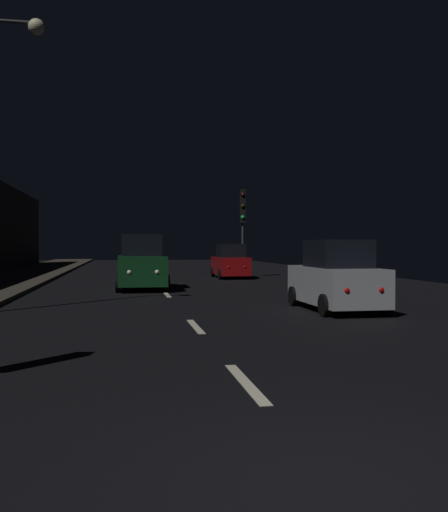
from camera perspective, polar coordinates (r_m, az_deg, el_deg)
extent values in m
cube|color=black|center=(28.85, -6.98, -2.56)|extent=(27.16, 84.00, 0.02)
cube|color=#38332B|center=(29.38, -21.53, -2.40)|extent=(4.40, 84.00, 0.15)
cube|color=beige|center=(7.64, 2.20, -12.66)|extent=(0.16, 2.20, 0.01)
cube|color=beige|center=(12.74, -2.91, -7.11)|extent=(0.16, 2.20, 0.01)
cube|color=beige|center=(20.91, -5.77, -3.90)|extent=(0.16, 2.20, 0.01)
cube|color=beige|center=(25.07, -6.50, -3.08)|extent=(0.16, 2.20, 0.01)
cube|color=beige|center=(30.69, -7.17, -2.32)|extent=(0.16, 2.20, 0.01)
cube|color=beige|center=(35.73, -7.60, -1.84)|extent=(0.16, 2.20, 0.01)
cylinder|color=#38383A|center=(31.96, 1.89, 0.59)|extent=(0.12, 0.12, 3.09)
cube|color=black|center=(32.04, 1.90, 5.05)|extent=(0.36, 0.39, 1.90)
sphere|color=black|center=(31.91, 1.91, 6.21)|extent=(0.22, 0.22, 0.22)
sphere|color=black|center=(31.86, 1.91, 5.07)|extent=(0.22, 0.22, 0.22)
sphere|color=#19D84C|center=(31.82, 1.91, 3.94)|extent=(0.22, 0.22, 0.22)
cylinder|color=#2D2D30|center=(17.41, -20.86, 21.26)|extent=(1.40, 0.10, 0.10)
sphere|color=beige|center=(17.27, -18.41, 21.09)|extent=(0.44, 0.44, 0.44)
cube|color=#0F3819|center=(23.65, -8.34, -1.38)|extent=(1.89, 4.40, 1.15)
cube|color=black|center=(23.79, -8.36, 1.09)|extent=(1.60, 2.20, 0.88)
cylinder|color=black|center=(22.19, -5.82, -2.76)|extent=(0.23, 0.67, 0.67)
cylinder|color=black|center=(22.13, -10.61, -2.79)|extent=(0.23, 0.67, 0.67)
cylinder|color=black|center=(25.26, -6.35, -2.30)|extent=(0.23, 0.67, 0.67)
cylinder|color=black|center=(25.20, -10.55, -2.32)|extent=(0.23, 0.67, 0.67)
sphere|color=white|center=(21.52, -6.78, -1.61)|extent=(0.19, 0.19, 0.19)
sphere|color=white|center=(21.49, -9.54, -1.63)|extent=(0.19, 0.19, 0.19)
sphere|color=red|center=(25.83, -7.34, -1.17)|extent=(0.19, 0.19, 0.19)
sphere|color=red|center=(25.80, -9.65, -1.18)|extent=(0.19, 0.19, 0.19)
cube|color=#A5A8AD|center=(16.15, 11.20, -2.90)|extent=(1.64, 3.83, 1.00)
cube|color=black|center=(15.99, 11.39, 0.24)|extent=(1.40, 1.92, 0.77)
cylinder|color=black|center=(17.18, 7.06, -4.03)|extent=(0.20, 0.58, 0.58)
cylinder|color=black|center=(17.72, 12.04, -3.89)|extent=(0.20, 0.58, 0.58)
cylinder|color=black|center=(14.66, 10.17, -4.92)|extent=(0.20, 0.58, 0.58)
cylinder|color=black|center=(15.29, 15.85, -4.70)|extent=(0.20, 0.58, 0.58)
sphere|color=slate|center=(17.77, 7.64, -2.53)|extent=(0.16, 0.16, 0.16)
sphere|color=slate|center=(18.06, 10.37, -2.47)|extent=(0.16, 0.16, 0.16)
sphere|color=red|center=(14.25, 12.26, -3.43)|extent=(0.16, 0.16, 0.16)
sphere|color=red|center=(14.62, 15.54, -3.33)|extent=(0.16, 0.16, 0.16)
cube|color=maroon|center=(31.38, 0.63, -1.00)|extent=(1.59, 3.70, 0.97)
cube|color=black|center=(31.24, 0.68, 0.56)|extent=(1.35, 1.85, 0.74)
cylinder|color=black|center=(32.54, -1.14, -1.63)|extent=(0.19, 0.56, 0.56)
cylinder|color=black|center=(32.82, 1.54, -1.61)|extent=(0.19, 0.56, 0.56)
cylinder|color=black|center=(29.99, -0.36, -1.86)|extent=(0.19, 0.56, 0.56)
cylinder|color=black|center=(30.29, 2.54, -1.83)|extent=(0.19, 0.56, 0.56)
sphere|color=slate|center=(33.09, -0.70, -0.89)|extent=(0.16, 0.16, 0.16)
sphere|color=slate|center=(33.25, 0.79, -0.88)|extent=(0.16, 0.16, 0.16)
sphere|color=red|center=(29.52, 0.46, -1.13)|extent=(0.16, 0.16, 0.16)
sphere|color=red|center=(29.70, 2.12, -1.12)|extent=(0.16, 0.16, 0.16)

